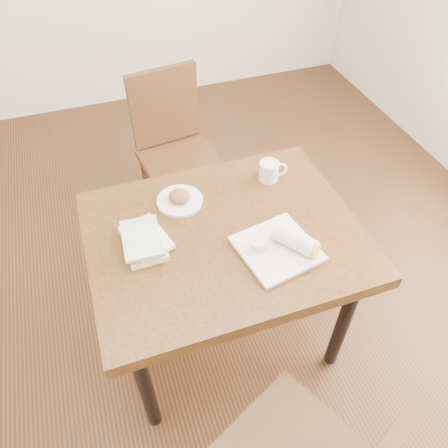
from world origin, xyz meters
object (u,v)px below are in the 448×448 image
object	(u,v)px
plate_scone	(180,199)
plate_burrito	(282,246)
table	(224,247)
book_stack	(144,240)
coffee_mug	(270,171)
chair_far	(174,143)

from	to	relation	value
plate_scone	plate_burrito	xyz separation A→B (m)	(0.30, -0.39, 0.01)
table	book_stack	world-z (taller)	book_stack
table	plate_burrito	size ratio (longest dim) A/B	3.36
coffee_mug	plate_scone	bearing A→B (deg)	-177.12
plate_scone	coffee_mug	bearing A→B (deg)	2.88
plate_burrito	book_stack	bearing A→B (deg)	157.62
chair_far	coffee_mug	size ratio (longest dim) A/B	7.21
table	coffee_mug	distance (m)	0.42
plate_scone	book_stack	xyz separation A→B (m)	(-0.19, -0.19, 0.01)
chair_far	book_stack	size ratio (longest dim) A/B	3.90
coffee_mug	plate_burrito	world-z (taller)	plate_burrito
coffee_mug	plate_burrito	xyz separation A→B (m)	(-0.13, -0.42, -0.02)
chair_far	book_stack	bearing A→B (deg)	-110.46
chair_far	plate_scone	distance (m)	0.76
plate_scone	book_stack	size ratio (longest dim) A/B	0.82
table	chair_far	size ratio (longest dim) A/B	1.14
chair_far	book_stack	world-z (taller)	chair_far
table	plate_scone	world-z (taller)	plate_scone
plate_scone	plate_burrito	size ratio (longest dim) A/B	0.61
chair_far	plate_burrito	size ratio (longest dim) A/B	2.94
plate_burrito	chair_far	bearing A→B (deg)	98.17
plate_scone	plate_burrito	world-z (taller)	plate_burrito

